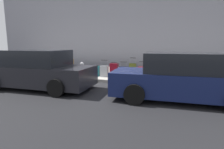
% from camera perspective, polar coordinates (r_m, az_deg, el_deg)
% --- Properties ---
extents(ground_plane, '(40.00, 40.00, 0.00)m').
position_cam_1_polar(ground_plane, '(8.85, -5.80, -2.36)').
color(ground_plane, black).
extents(sidewalk_curb, '(18.00, 5.00, 0.14)m').
position_cam_1_polar(sidewalk_curb, '(11.14, -0.85, 0.53)').
color(sidewalk_curb, '#ADA89E').
rests_on(sidewalk_curb, ground_plane).
extents(building_facade_sidewalk_side, '(24.00, 3.00, 8.81)m').
position_cam_1_polar(building_facade_sidewalk_side, '(16.44, 5.20, 18.57)').
color(building_facade_sidewalk_side, gray).
rests_on(building_facade_sidewalk_side, ground_plane).
extents(suitcase_silver_0, '(0.38, 0.23, 0.87)m').
position_cam_1_polar(suitcase_silver_0, '(8.95, 20.85, 0.15)').
color(suitcase_silver_0, '#9EA0A8').
rests_on(suitcase_silver_0, sidewalk_curb).
extents(suitcase_teal_1, '(0.50, 0.23, 0.83)m').
position_cam_1_polar(suitcase_teal_1, '(8.97, 17.39, 0.13)').
color(suitcase_teal_1, '#0F606B').
rests_on(suitcase_teal_1, sidewalk_curb).
extents(suitcase_black_2, '(0.46, 0.26, 0.80)m').
position_cam_1_polar(suitcase_black_2, '(8.99, 13.67, 0.17)').
color(suitcase_black_2, black).
rests_on(suitcase_black_2, sidewalk_curb).
extents(suitcase_red_3, '(0.52, 0.29, 0.86)m').
position_cam_1_polar(suitcase_red_3, '(8.88, 9.87, 0.51)').
color(suitcase_red_3, red).
rests_on(suitcase_red_3, sidewalk_curb).
extents(suitcase_olive_4, '(0.35, 0.19, 1.04)m').
position_cam_1_polar(suitcase_olive_4, '(8.98, 6.57, 1.16)').
color(suitcase_olive_4, '#59601E').
rests_on(suitcase_olive_4, sidewalk_curb).
extents(suitcase_navy_5, '(0.40, 0.23, 0.83)m').
position_cam_1_polar(suitcase_navy_5, '(9.11, 3.65, 0.55)').
color(suitcase_navy_5, navy).
rests_on(suitcase_navy_5, sidewalk_curb).
extents(suitcase_maroon_6, '(0.43, 0.29, 0.77)m').
position_cam_1_polar(suitcase_maroon_6, '(9.27, 0.67, 1.37)').
color(suitcase_maroon_6, maroon).
rests_on(suitcase_maroon_6, sidewalk_curb).
extents(suitcase_silver_7, '(0.42, 0.27, 0.89)m').
position_cam_1_polar(suitcase_silver_7, '(9.40, -2.44, 1.06)').
color(suitcase_silver_7, '#9EA0A8').
rests_on(suitcase_silver_7, sidewalk_curb).
extents(suitcase_teal_8, '(0.37, 0.25, 0.59)m').
position_cam_1_polar(suitcase_teal_8, '(9.62, -5.13, 1.08)').
color(suitcase_teal_8, '#0F606B').
rests_on(suitcase_teal_8, sidewalk_curb).
extents(fire_hydrant, '(0.39, 0.21, 0.73)m').
position_cam_1_polar(fire_hydrant, '(9.91, -9.52, 1.91)').
color(fire_hydrant, '#99999E').
rests_on(fire_hydrant, sidewalk_curb).
extents(bollard_post, '(0.16, 0.16, 0.90)m').
position_cam_1_polar(bollard_post, '(9.99, -12.40, 2.28)').
color(bollard_post, brown).
rests_on(bollard_post, sidewalk_curb).
extents(parking_meter, '(0.12, 0.09, 1.27)m').
position_cam_1_polar(parking_meter, '(9.23, 27.54, 3.18)').
color(parking_meter, slate).
rests_on(parking_meter, sidewalk_curb).
extents(parked_car_navy_0, '(4.50, 2.03, 1.56)m').
position_cam_1_polar(parked_car_navy_0, '(6.25, 21.05, -1.12)').
color(parked_car_navy_0, '#141E4C').
rests_on(parked_car_navy_0, ground_plane).
extents(parked_car_charcoal_1, '(4.61, 2.07, 1.59)m').
position_cam_1_polar(parked_car_charcoal_1, '(8.03, -22.41, 1.16)').
color(parked_car_charcoal_1, black).
rests_on(parked_car_charcoal_1, ground_plane).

